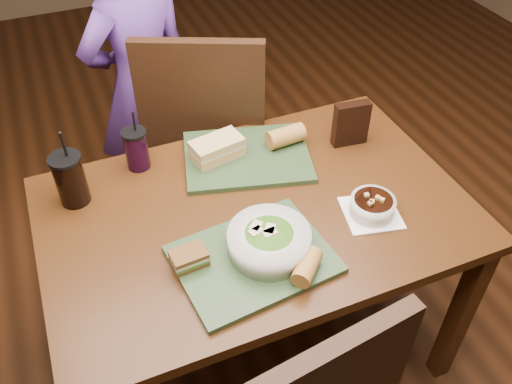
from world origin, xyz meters
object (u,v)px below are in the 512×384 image
tray_near (253,259)px  sandwich_far (217,148)px  chair_far (196,137)px  cup_cola (70,179)px  salad_bowl (269,240)px  diner (143,85)px  cup_berry (136,149)px  tray_far (247,157)px  baguette_far (286,136)px  soup_bowl (372,206)px  baguette_near (307,267)px  dining_table (256,229)px  sandwich_near (189,258)px  chip_bag (351,124)px

tray_near → sandwich_far: size_ratio=2.25×
chair_far → cup_cola: bearing=-143.4°
salad_bowl → diner: bearing=95.0°
tray_near → cup_berry: cup_berry is taller
tray_near → tray_far: (0.15, 0.43, 0.00)m
tray_far → cup_berry: 0.37m
salad_bowl → cup_berry: size_ratio=1.05×
chair_far → salad_bowl: bearing=-92.3°
sandwich_far → baguette_far: size_ratio=1.43×
soup_bowl → baguette_near: size_ratio=1.80×
baguette_near → cup_cola: (-0.53, 0.55, 0.04)m
chair_far → sandwich_far: bearing=-94.1°
diner → soup_bowl: (0.45, -1.09, 0.09)m
dining_table → tray_near: tray_near is taller
chair_far → soup_bowl: (0.32, -0.78, 0.18)m
tray_near → baguette_far: (0.30, 0.44, 0.04)m
sandwich_near → chip_bag: 0.77m
dining_table → soup_bowl: (0.32, -0.15, 0.12)m
cup_cola → tray_near: bearing=-46.8°
dining_table → tray_far: 0.27m
dining_table → diner: bearing=98.1°
sandwich_near → baguette_far: (0.47, 0.39, 0.01)m
sandwich_far → baguette_near: (0.05, -0.57, -0.01)m
diner → cup_cola: 0.79m
cup_berry → cup_cola: bearing=-158.2°
soup_bowl → tray_near: bearing=-174.6°
soup_bowl → chip_bag: chip_bag is taller
dining_table → chair_far: 0.63m
cup_berry → dining_table: bearing=-50.4°
tray_near → baguette_far: baguette_far is taller
dining_table → chair_far: size_ratio=1.21×
tray_far → baguette_near: baguette_near is taller
sandwich_near → diner: bearing=83.5°
tray_near → diner: bearing=92.3°
chair_far → sandwich_near: size_ratio=10.62×
sandwich_far → baguette_near: size_ratio=1.70×
chair_far → tray_near: size_ratio=2.56×
dining_table → cup_cola: size_ratio=4.90×
cup_cola → sandwich_far: bearing=1.8°
baguette_far → salad_bowl: bearing=-120.3°
chip_bag → tray_near: bearing=-137.1°
dining_table → sandwich_near: (-0.26, -0.15, 0.13)m
dining_table → tray_near: 0.23m
salad_bowl → cup_cola: bearing=137.1°
tray_near → tray_far: 0.46m
sandwich_near → sandwich_far: (0.23, 0.41, 0.01)m
salad_bowl → tray_near: bearing=-169.1°
dining_table → sandwich_far: (-0.03, 0.27, 0.14)m
sandwich_near → baguette_far: 0.61m
cup_cola → sandwich_near: bearing=-58.2°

